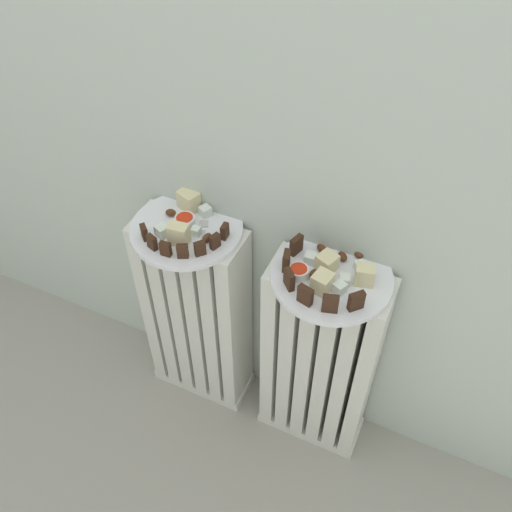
{
  "coord_description": "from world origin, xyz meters",
  "views": [
    {
      "loc": [
        0.35,
        -0.49,
        1.49
      ],
      "look_at": [
        0.0,
        0.28,
        0.62
      ],
      "focal_mm": 38.77,
      "sensor_mm": 36.0,
      "label": 1
    }
  ],
  "objects_px": {
    "radiator_left": "(197,316)",
    "plate_right": "(332,276)",
    "jam_bowl_left": "(185,221)",
    "radiator_right": "(319,363)",
    "jam_bowl_right": "(299,272)",
    "fork": "(203,232)",
    "plate_left": "(187,229)"
  },
  "relations": [
    {
      "from": "radiator_right",
      "to": "fork",
      "type": "bearing_deg",
      "value": -179.79
    },
    {
      "from": "plate_left",
      "to": "jam_bowl_left",
      "type": "xyz_separation_m",
      "value": [
        -0.0,
        0.0,
        0.02
      ]
    },
    {
      "from": "fork",
      "to": "jam_bowl_right",
      "type": "bearing_deg",
      "value": -7.49
    },
    {
      "from": "fork",
      "to": "plate_right",
      "type": "bearing_deg",
      "value": 0.21
    },
    {
      "from": "radiator_right",
      "to": "fork",
      "type": "distance_m",
      "value": 0.45
    },
    {
      "from": "plate_right",
      "to": "fork",
      "type": "xyz_separation_m",
      "value": [
        -0.3,
        -0.0,
        0.01
      ]
    },
    {
      "from": "radiator_left",
      "to": "jam_bowl_right",
      "type": "xyz_separation_m",
      "value": [
        0.29,
        -0.03,
        0.34
      ]
    },
    {
      "from": "jam_bowl_left",
      "to": "jam_bowl_right",
      "type": "relative_size",
      "value": 1.1
    },
    {
      "from": "radiator_right",
      "to": "jam_bowl_right",
      "type": "relative_size",
      "value": 14.83
    },
    {
      "from": "jam_bowl_left",
      "to": "jam_bowl_right",
      "type": "height_order",
      "value": "same"
    },
    {
      "from": "radiator_left",
      "to": "jam_bowl_right",
      "type": "distance_m",
      "value": 0.45
    },
    {
      "from": "plate_right",
      "to": "jam_bowl_left",
      "type": "relative_size",
      "value": 5.58
    },
    {
      "from": "radiator_right",
      "to": "plate_right",
      "type": "relative_size",
      "value": 2.43
    },
    {
      "from": "radiator_left",
      "to": "plate_right",
      "type": "height_order",
      "value": "plate_right"
    },
    {
      "from": "radiator_left",
      "to": "jam_bowl_left",
      "type": "xyz_separation_m",
      "value": [
        -0.0,
        0.0,
        0.34
      ]
    },
    {
      "from": "jam_bowl_left",
      "to": "fork",
      "type": "xyz_separation_m",
      "value": [
        0.05,
        -0.01,
        -0.01
      ]
    },
    {
      "from": "jam_bowl_left",
      "to": "radiator_right",
      "type": "bearing_deg",
      "value": -0.7
    },
    {
      "from": "plate_left",
      "to": "plate_right",
      "type": "bearing_deg",
      "value": 0.0
    },
    {
      "from": "jam_bowl_left",
      "to": "fork",
      "type": "height_order",
      "value": "jam_bowl_left"
    },
    {
      "from": "jam_bowl_left",
      "to": "jam_bowl_right",
      "type": "distance_m",
      "value": 0.29
    },
    {
      "from": "radiator_left",
      "to": "radiator_right",
      "type": "height_order",
      "value": "same"
    },
    {
      "from": "radiator_left",
      "to": "plate_left",
      "type": "xyz_separation_m",
      "value": [
        0.0,
        -0.0,
        0.32
      ]
    },
    {
      "from": "jam_bowl_left",
      "to": "plate_right",
      "type": "bearing_deg",
      "value": -0.7
    },
    {
      "from": "radiator_right",
      "to": "plate_right",
      "type": "height_order",
      "value": "plate_right"
    },
    {
      "from": "jam_bowl_right",
      "to": "radiator_left",
      "type": "bearing_deg",
      "value": 173.44
    },
    {
      "from": "plate_right",
      "to": "plate_left",
      "type": "bearing_deg",
      "value": 180.0
    },
    {
      "from": "jam_bowl_left",
      "to": "plate_left",
      "type": "bearing_deg",
      "value": -41.53
    },
    {
      "from": "plate_left",
      "to": "jam_bowl_right",
      "type": "xyz_separation_m",
      "value": [
        0.29,
        -0.03,
        0.02
      ]
    },
    {
      "from": "radiator_left",
      "to": "plate_right",
      "type": "relative_size",
      "value": 2.43
    },
    {
      "from": "plate_left",
      "to": "fork",
      "type": "relative_size",
      "value": 2.82
    },
    {
      "from": "radiator_left",
      "to": "jam_bowl_left",
      "type": "distance_m",
      "value": 0.34
    },
    {
      "from": "radiator_left",
      "to": "fork",
      "type": "xyz_separation_m",
      "value": [
        0.04,
        -0.0,
        0.33
      ]
    }
  ]
}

